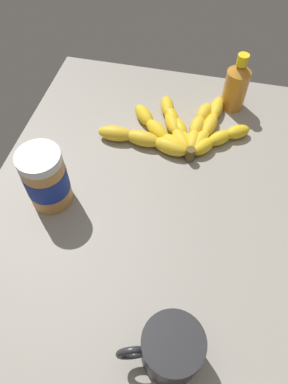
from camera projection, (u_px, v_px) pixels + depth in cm
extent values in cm
cube|color=gray|center=(159.00, 199.00, 73.13)|extent=(81.12, 69.22, 3.80)
ellipsoid|color=yellow|center=(203.00, 147.00, 76.97)|extent=(6.52, 6.11, 3.08)
ellipsoid|color=yellow|center=(219.00, 138.00, 78.46)|extent=(6.21, 6.46, 3.08)
ellipsoid|color=yellow|center=(237.00, 132.00, 79.55)|extent=(5.73, 6.63, 3.08)
ellipsoid|color=yellow|center=(199.00, 142.00, 77.88)|extent=(8.21, 5.29, 3.00)
ellipsoid|color=yellow|center=(210.00, 125.00, 80.98)|extent=(8.11, 4.54, 3.00)
ellipsoid|color=yellow|center=(216.00, 108.00, 84.26)|extent=(7.90, 3.72, 3.00)
ellipsoid|color=yellow|center=(193.00, 141.00, 77.80)|extent=(6.24, 3.22, 3.21)
ellipsoid|color=yellow|center=(197.00, 126.00, 80.54)|extent=(6.61, 4.03, 3.21)
ellipsoid|color=yellow|center=(204.00, 113.00, 83.15)|extent=(6.87, 4.78, 3.21)
ellipsoid|color=yellow|center=(186.00, 142.00, 77.87)|extent=(6.57, 4.93, 2.90)
ellipsoid|color=yellow|center=(179.00, 127.00, 80.51)|extent=(6.56, 5.55, 2.90)
ellipsoid|color=yellow|center=(171.00, 114.00, 83.01)|extent=(6.39, 6.04, 2.90)
ellipsoid|color=yellow|center=(181.00, 141.00, 77.93)|extent=(7.70, 6.66, 3.12)
ellipsoid|color=yellow|center=(172.00, 124.00, 81.08)|extent=(7.84, 5.98, 3.12)
ellipsoid|color=yellow|center=(167.00, 107.00, 84.35)|extent=(7.81, 5.18, 3.12)
ellipsoid|color=yellow|center=(175.00, 144.00, 77.31)|extent=(6.48, 7.82, 3.20)
ellipsoid|color=yellow|center=(157.00, 130.00, 79.80)|extent=(7.15, 7.54, 3.20)
ellipsoid|color=yellow|center=(144.00, 115.00, 82.63)|extent=(7.61, 7.04, 3.20)
ellipsoid|color=yellow|center=(170.00, 147.00, 76.66)|extent=(5.32, 8.64, 3.48)
ellipsoid|color=yellow|center=(143.00, 139.00, 78.08)|extent=(4.26, 8.34, 3.48)
ellipsoid|color=yellow|center=(116.00, 134.00, 78.99)|extent=(3.84, 8.19, 3.48)
cylinder|color=brown|center=(190.00, 154.00, 75.39)|extent=(2.00, 2.00, 3.00)
cylinder|color=#BF8442|center=(47.00, 181.00, 66.33)|extent=(8.12, 8.12, 11.30)
cylinder|color=navy|center=(46.00, 180.00, 65.86)|extent=(8.28, 8.28, 5.08)
cylinder|color=silver|center=(38.00, 159.00, 60.98)|extent=(8.08, 8.08, 1.79)
cylinder|color=orange|center=(235.00, 90.00, 83.00)|extent=(5.56, 5.56, 9.72)
cone|color=orange|center=(241.00, 68.00, 78.25)|extent=(5.56, 5.56, 1.89)
cylinder|color=yellow|center=(243.00, 60.00, 76.48)|extent=(2.54, 2.54, 2.45)
cylinder|color=#262628|center=(172.00, 349.00, 50.50)|extent=(8.97, 8.97, 8.75)
torus|color=#262628|center=(133.00, 353.00, 49.78)|extent=(2.54, 4.91, 4.85)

